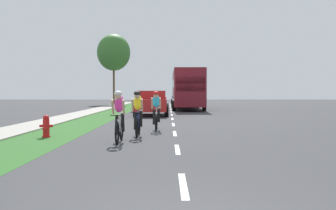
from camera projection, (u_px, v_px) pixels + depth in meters
ground_plane at (172, 117)px, 24.32m from camera, size 120.00×120.00×0.00m
grass_verge at (102, 117)px, 24.32m from camera, size 2.20×70.00×0.01m
sidewalk_concrete at (71, 117)px, 24.32m from camera, size 1.82×70.00×0.10m
lane_markings_center at (172, 113)px, 28.32m from camera, size 0.12×53.80×0.01m
fire_hydrant_red at (46, 126)px, 13.10m from camera, size 0.44×0.38×0.76m
cyclist_lead at (119, 116)px, 11.72m from camera, size 0.42×1.72×1.58m
cyclist_trailing at (138, 113)px, 13.42m from camera, size 0.42×1.72×1.58m
cyclist_distant at (156, 110)px, 15.57m from camera, size 0.42×1.72×1.58m
pickup_red at (152, 103)px, 25.58m from camera, size 2.22×5.10×1.64m
bus_maroon at (187, 88)px, 35.45m from camera, size 2.78×11.60×3.48m
sedan_blue at (178, 98)px, 54.37m from camera, size 1.98×4.30×1.52m
street_tree_far at (114, 53)px, 48.75m from camera, size 4.19×4.19×8.91m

